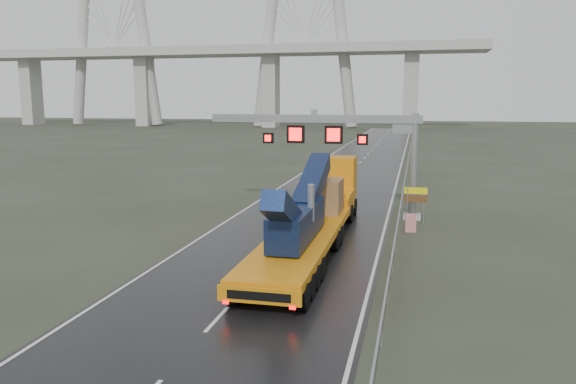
% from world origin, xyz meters
% --- Properties ---
extents(ground, '(400.00, 400.00, 0.00)m').
position_xyz_m(ground, '(0.00, 0.00, 0.00)').
color(ground, '#2D3122').
rests_on(ground, ground).
extents(road, '(11.00, 200.00, 0.02)m').
position_xyz_m(road, '(0.00, 40.00, 0.01)').
color(road, black).
rests_on(road, ground).
extents(guardrail, '(0.20, 140.00, 1.40)m').
position_xyz_m(guardrail, '(6.10, 30.00, 0.70)').
color(guardrail, gray).
rests_on(guardrail, ground).
extents(sign_gantry, '(14.90, 1.20, 7.42)m').
position_xyz_m(sign_gantry, '(2.10, 17.99, 5.61)').
color(sign_gantry, '#B4B3AF').
rests_on(sign_gantry, ground).
extents(heavy_haul_truck, '(3.26, 21.31, 5.00)m').
position_xyz_m(heavy_haul_truck, '(1.53, 10.75, 1.94)').
color(heavy_haul_truck, orange).
rests_on(heavy_haul_truck, ground).
extents(exit_sign_pair, '(1.47, 0.09, 2.52)m').
position_xyz_m(exit_sign_pair, '(7.10, 16.13, 1.77)').
color(exit_sign_pair, gray).
rests_on(exit_sign_pair, ground).
extents(striped_barrier, '(0.67, 0.38, 1.11)m').
position_xyz_m(striped_barrier, '(6.86, 14.00, 0.55)').
color(striped_barrier, red).
rests_on(striped_barrier, ground).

